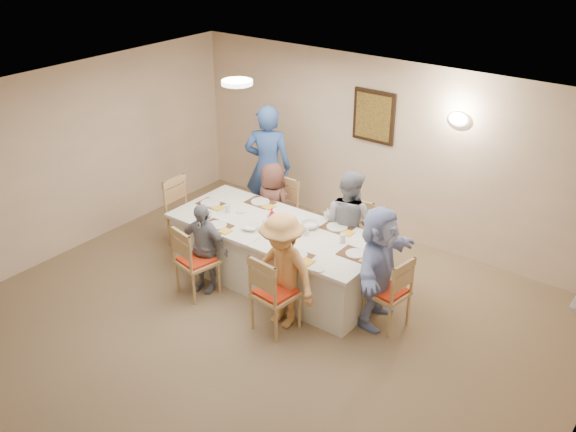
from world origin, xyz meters
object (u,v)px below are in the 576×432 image
Objects in this scene: chair_right_end at (387,291)px; diner_front_right at (282,271)px; chair_back_right at (352,238)px; diner_front_left at (203,248)px; caregiver at (268,167)px; chair_front_right at (276,292)px; chair_left_end at (187,213)px; chair_front_left at (197,260)px; diner_back_right at (348,224)px; chair_back_left at (278,213)px; dining_table at (277,254)px; diner_back_left at (273,206)px; diner_right_end at (379,266)px; condiment_ketchup at (272,216)px.

diner_front_right is at bearing -45.76° from chair_right_end.
diner_front_left is (-1.20, -1.48, 0.12)m from chair_back_right.
diner_front_left is 0.63× the size of caregiver.
chair_front_right is 0.98× the size of chair_left_end.
chair_front_left is 1.92m from diner_back_right.
diner_front_left is (0.95, -0.68, 0.09)m from chair_left_end.
chair_back_left is 0.67× the size of diner_front_right.
chair_front_right is at bearing -112.03° from chair_left_end.
dining_table is 0.94m from diner_back_left.
diner_right_end reaches higher than condiment_ketchup.
diner_back_left reaches higher than condiment_ketchup.
chair_back_right is 0.66× the size of diner_front_right.
chair_front_left is at bearing 53.34° from diner_back_right.
chair_front_left is 1.05m from condiment_ketchup.
condiment_ketchup is (0.51, 0.70, 0.29)m from diner_front_left.
diner_back_left is 0.86× the size of diner_back_right.
diner_back_right is at bearing -116.95° from chair_right_end.
diner_right_end is (1.42, -0.00, 0.34)m from dining_table.
diner_right_end is at bearing -81.36° from chair_right_end.
dining_table is at bearing -91.62° from chair_left_end.
caregiver reaches higher than chair_front_left.
condiment_ketchup is (0.51, 0.82, 0.40)m from chair_front_left.
chair_left_end is (-2.15, -0.80, 0.03)m from chair_back_right.
chair_back_right is 4.23× the size of condiment_ketchup.
diner_front_left reaches higher than chair_right_end.
condiment_ketchup is at bearing 138.80° from diner_front_right.
chair_left_end is (-2.15, 0.80, 0.01)m from chair_front_right.
diner_back_right is at bearing 41.45° from diner_right_end.
chair_back_left is 2.29m from chair_right_end.
chair_back_right is at bearing 48.34° from condiment_ketchup.
chair_front_left is 0.65× the size of diner_back_right.
chair_front_right is (0.00, -1.60, 0.02)m from chair_back_right.
condiment_ketchup reaches higher than chair_front_left.
dining_table is 1.55m from chair_right_end.
caregiver reaches higher than diner_front_right.
diner_back_right reaches higher than chair_right_end.
diner_front_right reaches higher than chair_back_left.
diner_back_left is at bearing -56.03° from chair_left_end.
condiment_ketchup reaches higher than chair_left_end.
chair_front_right is at bearing -41.26° from chair_right_end.
condiment_ketchup is (-0.69, 0.70, 0.18)m from diner_front_right.
chair_right_end is at bearing -0.80° from condiment_ketchup.
chair_back_right is 1.12m from condiment_ketchup.
chair_right_end is 4.13× the size of condiment_ketchup.
chair_front_left is at bearing -121.71° from condiment_ketchup.
diner_right_end is 2.73m from caregiver.
caregiver is (-1.05, 1.15, 0.53)m from dining_table.
chair_back_left is 1.00× the size of chair_front_left.
diner_front_right is 0.75× the size of caregiver.
diner_back_left is at bearing -98.91° from chair_right_end.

